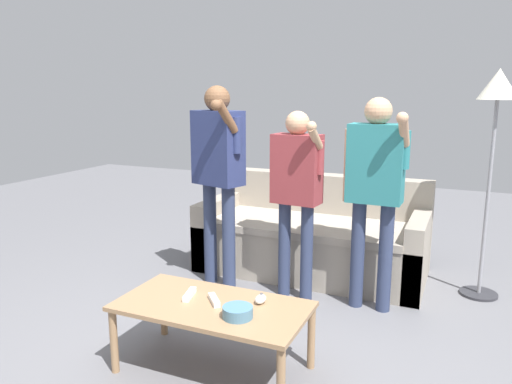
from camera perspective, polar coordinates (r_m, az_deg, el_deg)
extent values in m
plane|color=slate|center=(3.15, -3.01, -18.05)|extent=(12.00, 12.00, 0.00)
cube|color=#9E9384|center=(4.35, 6.45, -6.62)|extent=(1.92, 0.87, 0.41)
cube|color=#AA9F8F|center=(4.22, 6.24, -3.89)|extent=(1.64, 0.75, 0.06)
cube|color=#9E9384|center=(4.56, 7.87, -0.48)|extent=(1.92, 0.18, 0.41)
cube|color=#9E9384|center=(4.65, -4.09, -4.16)|extent=(0.14, 0.87, 0.59)
cube|color=#9E9384|center=(4.16, 18.37, -6.64)|extent=(0.14, 0.87, 0.59)
cube|color=#997551|center=(2.80, -5.06, -13.12)|extent=(1.06, 0.55, 0.03)
cylinder|color=#997551|center=(2.97, -16.22, -16.34)|extent=(0.04, 0.04, 0.37)
cylinder|color=#997551|center=(2.52, 2.91, -21.34)|extent=(0.04, 0.04, 0.37)
cylinder|color=#997551|center=(3.31, -10.72, -13.02)|extent=(0.04, 0.04, 0.37)
cylinder|color=#997551|center=(2.91, 6.46, -16.48)|extent=(0.04, 0.04, 0.37)
cylinder|color=teal|center=(2.63, -2.15, -13.79)|extent=(0.16, 0.16, 0.06)
ellipsoid|color=white|center=(2.79, 0.54, -12.36)|extent=(0.06, 0.09, 0.05)
cylinder|color=#4C4C51|center=(2.79, 0.64, -11.76)|extent=(0.02, 0.02, 0.01)
cylinder|color=#2D2D33|center=(4.27, 24.48, -10.71)|extent=(0.28, 0.28, 0.02)
cylinder|color=gray|center=(4.06, 25.36, -0.84)|extent=(0.03, 0.03, 1.48)
cone|color=silver|center=(3.98, 26.43, 11.20)|extent=(0.29, 0.29, 0.22)
cylinder|color=#2D3856|center=(4.05, -5.35, -4.75)|extent=(0.10, 0.10, 0.84)
cylinder|color=#2D3856|center=(3.91, -3.20, -5.32)|extent=(0.10, 0.10, 0.84)
cube|color=navy|center=(3.84, -4.45, 5.14)|extent=(0.44, 0.32, 0.58)
sphere|color=brown|center=(3.81, -4.54, 10.79)|extent=(0.20, 0.20, 0.20)
cylinder|color=brown|center=(3.98, -6.49, 4.96)|extent=(0.07, 0.07, 0.54)
cylinder|color=navy|center=(3.69, -2.28, 6.63)|extent=(0.07, 0.07, 0.27)
cylinder|color=brown|center=(3.60, -3.45, 8.73)|extent=(0.13, 0.23, 0.25)
sphere|color=brown|center=(3.52, -4.68, 10.04)|extent=(0.08, 0.08, 0.08)
cylinder|color=#2D3856|center=(3.79, 3.33, -6.61)|extent=(0.09, 0.09, 0.74)
cylinder|color=#2D3856|center=(3.72, 5.92, -7.02)|extent=(0.09, 0.09, 0.74)
cube|color=brown|center=(3.61, 4.77, 2.68)|extent=(0.37, 0.22, 0.51)
sphere|color=tan|center=(3.57, 4.86, 8.00)|extent=(0.18, 0.18, 0.18)
cylinder|color=tan|center=(3.69, 2.27, 2.54)|extent=(0.07, 0.07, 0.48)
cylinder|color=brown|center=(3.53, 7.41, 4.02)|extent=(0.07, 0.07, 0.24)
cylinder|color=tan|center=(3.44, 6.96, 6.16)|extent=(0.08, 0.22, 0.20)
sphere|color=tan|center=(3.36, 6.47, 7.60)|extent=(0.07, 0.07, 0.07)
cylinder|color=#2D3856|center=(3.66, 11.74, -7.09)|extent=(0.10, 0.10, 0.79)
cylinder|color=#2D3856|center=(3.63, 14.82, -7.43)|extent=(0.10, 0.10, 0.79)
cube|color=#28757A|center=(3.49, 13.78, 3.23)|extent=(0.38, 0.21, 0.55)
sphere|color=tan|center=(3.46, 14.07, 9.12)|extent=(0.19, 0.19, 0.19)
cylinder|color=tan|center=(3.53, 10.76, 3.06)|extent=(0.07, 0.07, 0.52)
cylinder|color=#28757A|center=(3.44, 16.95, 4.71)|extent=(0.07, 0.07, 0.26)
cylinder|color=tan|center=(3.34, 16.85, 6.87)|extent=(0.07, 0.22, 0.24)
sphere|color=tan|center=(3.23, 16.68, 8.26)|extent=(0.08, 0.08, 0.08)
cube|color=white|center=(2.89, -7.74, -11.73)|extent=(0.07, 0.17, 0.03)
cylinder|color=silver|center=(2.91, -7.58, -11.20)|extent=(0.01, 0.01, 0.00)
cube|color=silver|center=(2.84, -8.04, -11.79)|extent=(0.02, 0.02, 0.00)
cube|color=white|center=(2.81, -4.98, -12.41)|extent=(0.13, 0.14, 0.03)
cylinder|color=silver|center=(2.83, -5.11, -11.87)|extent=(0.01, 0.01, 0.00)
cube|color=silver|center=(2.76, -4.77, -12.46)|extent=(0.02, 0.02, 0.00)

